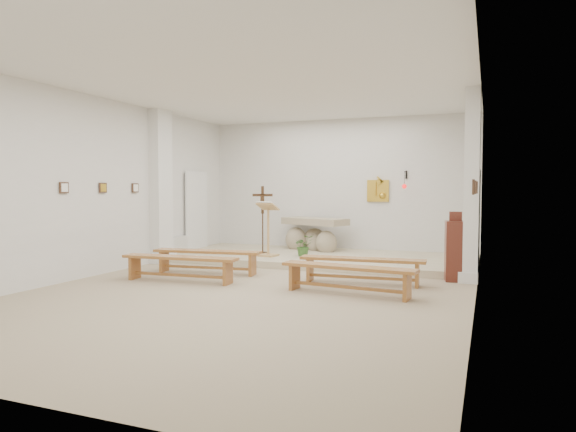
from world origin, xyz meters
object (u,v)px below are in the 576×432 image
at_px(altar, 314,236).
at_px(bench_right_front, 362,264).
at_px(bench_left_front, 207,256).
at_px(bench_right_second, 348,273).
at_px(bench_left_second, 180,263).
at_px(crucifix_stand, 263,214).
at_px(donation_pedestal, 455,251).
at_px(lectern, 268,229).

height_order(altar, bench_right_front, altar).
relative_size(bench_left_front, bench_right_second, 1.00).
bearing_deg(bench_right_front, bench_left_front, 176.14).
distance_m(bench_left_front, bench_left_second, 0.98).
relative_size(altar, crucifix_stand, 1.14).
bearing_deg(altar, donation_pedestal, -13.75).
distance_m(crucifix_stand, bench_right_front, 3.85).
bearing_deg(crucifix_stand, bench_right_second, -59.47).
relative_size(altar, lectern, 1.46).
xyz_separation_m(donation_pedestal, bench_right_front, (-1.52, -0.91, -0.21)).
xyz_separation_m(bench_right_front, bench_left_second, (-3.16, -0.98, 0.00)).
height_order(altar, bench_left_second, altar).
bearing_deg(bench_left_second, lectern, 75.62).
xyz_separation_m(altar, bench_right_second, (2.04, -4.40, -0.14)).
height_order(crucifix_stand, bench_left_second, crucifix_stand).
height_order(lectern, bench_right_second, lectern).
distance_m(bench_left_front, bench_right_front, 3.16).
relative_size(donation_pedestal, bench_left_second, 0.57).
height_order(altar, bench_left_front, altar).
bearing_deg(lectern, crucifix_stand, 134.17).
bearing_deg(bench_left_second, crucifix_stand, 83.28).
xyz_separation_m(altar, bench_left_front, (-1.12, -3.42, -0.14)).
xyz_separation_m(lectern, bench_right_front, (2.63, -1.83, -0.42)).
bearing_deg(bench_left_second, bench_right_second, -3.72).
distance_m(altar, lectern, 1.72).
bearing_deg(bench_right_front, crucifix_stand, 138.20).
bearing_deg(crucifix_stand, bench_left_front, -105.81).
distance_m(lectern, bench_right_second, 3.87).
bearing_deg(bench_right_second, bench_right_front, 96.10).
bearing_deg(altar, lectern, -88.95).
bearing_deg(altar, bench_right_front, -37.75).
relative_size(donation_pedestal, bench_right_front, 0.57).
height_order(donation_pedestal, bench_left_second, donation_pedestal).
xyz_separation_m(altar, bench_left_second, (-1.12, -4.40, -0.14)).
bearing_deg(donation_pedestal, bench_left_second, -167.98).
xyz_separation_m(donation_pedestal, bench_right_second, (-1.52, -1.89, -0.21)).
xyz_separation_m(crucifix_stand, bench_left_second, (-0.17, -3.31, -0.73)).
distance_m(donation_pedestal, bench_right_front, 1.78).
distance_m(bench_left_second, bench_right_second, 3.16).
relative_size(bench_right_front, bench_left_second, 1.00).
bearing_deg(lectern, bench_right_front, -26.10).
bearing_deg(lectern, donation_pedestal, -3.80).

